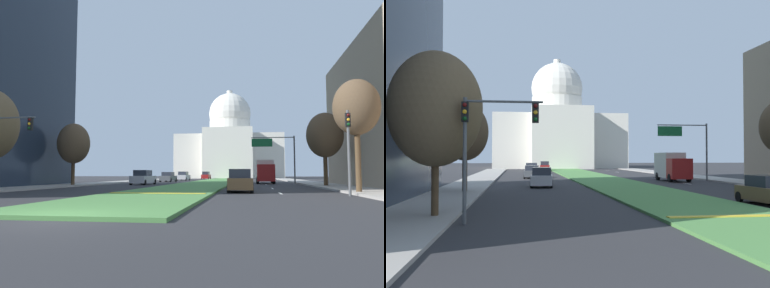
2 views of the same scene
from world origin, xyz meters
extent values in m
plane|color=#2B2B2D|center=(0.00, 53.17, 0.00)|extent=(260.00, 260.00, 0.00)
cube|color=#4C8442|center=(0.00, 47.86, 0.07)|extent=(6.58, 95.71, 0.14)
cube|color=gold|center=(0.00, 12.45, 0.16)|extent=(5.93, 0.50, 0.04)
cube|color=silver|center=(7.66, 16.45, 0.00)|extent=(0.16, 2.40, 0.01)
cube|color=silver|center=(7.66, 25.14, 0.00)|extent=(0.16, 2.40, 0.01)
cube|color=silver|center=(7.66, 37.77, 0.00)|extent=(0.16, 2.40, 0.01)
cube|color=silver|center=(7.66, 49.31, 0.00)|extent=(0.16, 2.40, 0.01)
cube|color=silver|center=(7.66, 49.27, 0.00)|extent=(0.16, 2.40, 0.01)
cube|color=silver|center=(7.66, 70.84, 0.00)|extent=(0.16, 2.40, 0.01)
cube|color=silver|center=(7.66, 79.62, 0.00)|extent=(0.16, 2.40, 0.01)
cube|color=silver|center=(7.66, 93.26, 0.00)|extent=(0.16, 2.40, 0.01)
cube|color=#9E9991|center=(-14.02, 42.54, 0.07)|extent=(4.00, 95.71, 0.15)
cube|color=#9E9991|center=(14.02, 42.54, 0.07)|extent=(4.00, 95.71, 0.15)
cube|color=silver|center=(0.00, 106.35, 6.31)|extent=(30.58, 25.16, 12.61)
cube|color=silver|center=(0.00, 91.77, 6.94)|extent=(13.46, 4.00, 13.87)
cylinder|color=silver|center=(0.00, 106.35, 15.11)|extent=(12.56, 12.56, 5.01)
sphere|color=silver|center=(0.00, 106.35, 19.87)|extent=(12.88, 12.88, 12.88)
cylinder|color=silver|center=(0.00, 106.35, 25.67)|extent=(1.80, 1.80, 3.00)
cylinder|color=#515456|center=(-9.92, 12.60, 5.05)|extent=(3.20, 0.10, 0.10)
cube|color=black|center=(-8.64, 12.60, 4.60)|extent=(0.28, 0.24, 0.84)
sphere|color=#510F0F|center=(-8.64, 12.46, 4.88)|extent=(0.18, 0.18, 0.18)
sphere|color=#F2A51E|center=(-8.64, 12.46, 4.60)|extent=(0.18, 0.18, 0.18)
sphere|color=#0F4219|center=(-8.64, 12.46, 4.32)|extent=(0.18, 0.18, 0.18)
cylinder|color=#515456|center=(11.52, 13.70, 2.60)|extent=(0.16, 0.16, 5.20)
cube|color=black|center=(11.52, 13.70, 4.60)|extent=(0.28, 0.24, 0.84)
sphere|color=#510F0F|center=(11.52, 13.56, 4.88)|extent=(0.18, 0.18, 0.18)
sphere|color=#F2A51E|center=(11.52, 13.56, 4.60)|extent=(0.18, 0.18, 0.18)
sphere|color=#0F4219|center=(11.52, 13.56, 4.32)|extent=(0.18, 0.18, 0.18)
cylinder|color=#515456|center=(11.72, 42.37, 3.25)|extent=(0.20, 0.20, 6.50)
cylinder|color=#515456|center=(8.84, 42.37, 6.30)|extent=(5.76, 0.12, 0.12)
cube|color=#146033|center=(7.40, 42.32, 5.60)|extent=(2.80, 0.08, 1.10)
cylinder|color=#4C3823|center=(12.78, 16.44, 2.44)|extent=(0.36, 0.36, 4.88)
ellipsoid|color=brown|center=(12.78, 16.44, 5.83)|extent=(3.06, 3.06, 3.83)
cylinder|color=#4C3823|center=(-13.41, 28.65, 1.78)|extent=(0.38, 0.38, 3.55)
ellipsoid|color=brown|center=(-13.41, 28.65, 4.65)|extent=(3.52, 3.52, 4.40)
cylinder|color=#4C3823|center=(13.39, 30.35, 2.09)|extent=(0.43, 0.43, 4.18)
ellipsoid|color=brown|center=(13.39, 30.35, 5.35)|extent=(3.73, 3.73, 4.67)
cube|color=brown|center=(4.86, 17.89, 0.62)|extent=(1.93, 4.62, 0.80)
cube|color=#282D38|center=(4.86, 18.08, 1.35)|extent=(1.63, 2.24, 0.66)
cylinder|color=black|center=(5.73, 16.10, 0.32)|extent=(0.24, 0.65, 0.64)
cylinder|color=black|center=(4.13, 16.04, 0.32)|extent=(0.24, 0.65, 0.64)
cylinder|color=black|center=(5.59, 19.75, 0.32)|extent=(0.24, 0.65, 0.64)
cylinder|color=black|center=(4.00, 19.69, 0.32)|extent=(0.24, 0.65, 0.64)
cube|color=#BCBCC1|center=(-7.27, 34.87, 0.65)|extent=(2.21, 4.77, 0.86)
cube|color=#282D38|center=(-7.28, 34.69, 1.43)|extent=(1.81, 2.34, 0.70)
cylinder|color=black|center=(-8.00, 36.80, 0.32)|extent=(0.26, 0.65, 0.64)
cylinder|color=black|center=(-6.28, 36.68, 0.32)|extent=(0.26, 0.65, 0.64)
cylinder|color=black|center=(-8.26, 33.07, 0.32)|extent=(0.26, 0.65, 0.64)
cylinder|color=black|center=(-6.54, 32.95, 0.32)|extent=(0.26, 0.65, 0.64)
cube|color=#4C5156|center=(-7.71, 51.63, 0.61)|extent=(2.16, 4.43, 0.77)
cube|color=#282D38|center=(-7.73, 51.45, 1.31)|extent=(1.79, 2.17, 0.63)
cylinder|color=black|center=(-8.47, 53.38, 0.32)|extent=(0.26, 0.65, 0.64)
cylinder|color=black|center=(-6.74, 53.27, 0.32)|extent=(0.26, 0.65, 0.64)
cylinder|color=black|center=(-8.69, 49.98, 0.32)|extent=(0.26, 0.65, 0.64)
cylinder|color=black|center=(-6.96, 49.87, 0.32)|extent=(0.26, 0.65, 0.64)
cube|color=#BCBCC1|center=(-7.42, 64.86, 0.65)|extent=(2.13, 4.60, 0.85)
cube|color=#282D38|center=(-7.43, 64.68, 1.42)|extent=(1.78, 2.25, 0.70)
cylinder|color=black|center=(-8.19, 66.71, 0.32)|extent=(0.25, 0.65, 0.64)
cylinder|color=black|center=(-6.46, 66.61, 0.32)|extent=(0.25, 0.65, 0.64)
cylinder|color=black|center=(-8.38, 63.11, 0.32)|extent=(0.25, 0.65, 0.64)
cylinder|color=black|center=(-6.65, 63.01, 0.32)|extent=(0.25, 0.65, 0.64)
cube|color=maroon|center=(-4.53, 80.01, 0.67)|extent=(1.91, 4.56, 0.90)
cube|color=#282D38|center=(-4.54, 79.83, 1.48)|extent=(1.62, 2.21, 0.73)
cylinder|color=black|center=(-5.27, 81.83, 0.32)|extent=(0.24, 0.65, 0.64)
cylinder|color=black|center=(-3.67, 81.78, 0.32)|extent=(0.24, 0.65, 0.64)
cylinder|color=black|center=(-5.40, 78.24, 0.32)|extent=(0.24, 0.65, 0.64)
cylinder|color=black|center=(-3.80, 78.18, 0.32)|extent=(0.24, 0.65, 0.64)
cube|color=maroon|center=(7.78, 40.42, 1.45)|extent=(2.30, 2.00, 2.20)
cube|color=beige|center=(7.78, 43.62, 1.80)|extent=(2.30, 4.40, 2.80)
cylinder|color=black|center=(8.83, 40.42, 0.45)|extent=(0.30, 0.90, 0.90)
cylinder|color=black|center=(6.73, 40.42, 0.45)|extent=(0.30, 0.90, 0.90)
cylinder|color=black|center=(8.83, 44.72, 0.45)|extent=(0.30, 0.90, 0.90)
cylinder|color=black|center=(6.73, 44.72, 0.45)|extent=(0.30, 0.90, 0.90)
camera|label=1|loc=(5.50, -10.14, 1.34)|focal=35.28mm
camera|label=2|loc=(-9.29, -6.29, 2.77)|focal=42.16mm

